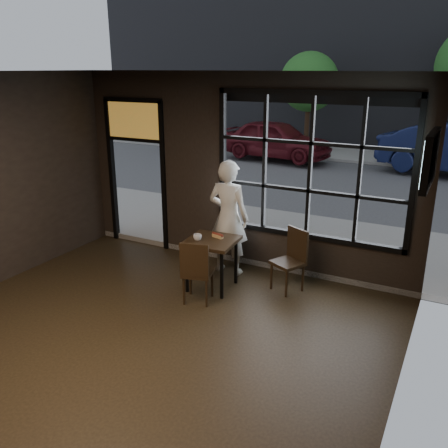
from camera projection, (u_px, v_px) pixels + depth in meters
The scene contains 15 objects.
floor at pixel (103, 370), 5.36m from camera, with size 6.00×7.00×0.02m, color black.
ceiling at pixel (74, 72), 4.35m from camera, with size 6.00×7.00×0.02m, color black.
wall_right at pixel (396, 300), 3.53m from camera, with size 0.04×7.00×3.20m, color black.
window_frame at pixel (310, 167), 7.20m from camera, with size 3.06×0.12×2.28m, color black.
stained_transom at pixel (134, 120), 8.48m from camera, with size 1.20×0.06×0.70m, color orange.
street_asphalt at pixel (405, 131), 25.54m from camera, with size 60.00×41.00×0.04m, color #545456.
cafe_table at pixel (212, 264), 7.24m from camera, with size 0.73×0.73×0.79m, color black.
chair_near at pixel (198, 270), 6.80m from camera, with size 0.41×0.41×0.95m, color black.
chair_window at pixel (288, 261), 7.12m from camera, with size 0.41×0.41×0.96m, color black.
man at pixel (228, 218), 7.64m from camera, with size 0.69×0.45×1.89m, color white.
hotdog at pixel (218, 236), 7.19m from camera, with size 0.20×0.08×0.06m, color tan, non-canonical shape.
cup at pixel (198, 237), 7.06m from camera, with size 0.12×0.12×0.10m, color silver.
tv at pixel (431, 159), 5.56m from camera, with size 0.13×1.11×0.65m, color black.
maroon_car at pixel (276, 139), 17.03m from camera, with size 1.62×4.03×1.37m, color #5A131B.
tree_left at pixel (309, 82), 18.17m from camera, with size 2.25×2.25×3.84m.
Camera 1 is at (3.34, -3.41, 3.25)m, focal length 38.00 mm.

